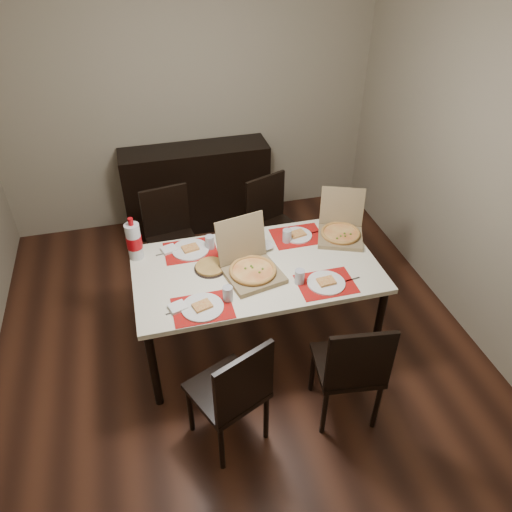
# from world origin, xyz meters

# --- Properties ---
(ground) EXTENTS (3.80, 4.00, 0.02)m
(ground) POSITION_xyz_m (0.00, 0.00, -0.01)
(ground) COLOR #3E1F13
(ground) RESTS_ON ground
(room_walls) EXTENTS (3.84, 4.02, 2.62)m
(room_walls) POSITION_xyz_m (0.00, 0.43, 1.73)
(room_walls) COLOR gray
(room_walls) RESTS_ON ground
(sideboard) EXTENTS (1.50, 0.40, 0.90)m
(sideboard) POSITION_xyz_m (0.00, 1.78, 0.45)
(sideboard) COLOR black
(sideboard) RESTS_ON ground
(dining_table) EXTENTS (1.80, 1.00, 0.75)m
(dining_table) POSITION_xyz_m (0.17, -0.05, 0.68)
(dining_table) COLOR #EDE6C7
(dining_table) RESTS_ON ground
(chair_near_left) EXTENTS (0.55, 0.55, 0.93)m
(chair_near_left) POSITION_xyz_m (-0.21, -0.93, 0.51)
(chair_near_left) COLOR black
(chair_near_left) RESTS_ON ground
(chair_near_right) EXTENTS (0.47, 0.47, 0.93)m
(chair_near_right) POSITION_xyz_m (0.58, -0.94, 0.51)
(chair_near_right) COLOR black
(chair_near_right) RESTS_ON ground
(chair_far_left) EXTENTS (0.48, 0.48, 0.93)m
(chair_far_left) POSITION_xyz_m (-0.37, 0.88, 0.51)
(chair_far_left) COLOR black
(chair_far_left) RESTS_ON ground
(chair_far_right) EXTENTS (0.54, 0.54, 0.93)m
(chair_far_right) POSITION_xyz_m (0.56, 0.86, 0.51)
(chair_far_right) COLOR black
(chair_far_right) RESTS_ON ground
(setting_near_left) EXTENTS (0.46, 0.30, 0.11)m
(setting_near_left) POSITION_xyz_m (-0.27, -0.39, 0.77)
(setting_near_left) COLOR #BB0D0C
(setting_near_left) RESTS_ON dining_table
(setting_near_right) EXTENTS (0.48, 0.30, 0.11)m
(setting_near_right) POSITION_xyz_m (0.55, -0.35, 0.77)
(setting_near_right) COLOR #BB0D0C
(setting_near_right) RESTS_ON dining_table
(setting_far_left) EXTENTS (0.47, 0.30, 0.11)m
(setting_far_left) POSITION_xyz_m (-0.25, 0.27, 0.77)
(setting_far_left) COLOR #BB0D0C
(setting_far_left) RESTS_ON dining_table
(setting_far_right) EXTENTS (0.50, 0.30, 0.11)m
(setting_far_right) POSITION_xyz_m (0.56, 0.23, 0.77)
(setting_far_right) COLOR #BB0D0C
(setting_far_right) RESTS_ON dining_table
(napkin_loose) EXTENTS (0.16, 0.16, 0.02)m
(napkin_loose) POSITION_xyz_m (0.24, -0.07, 0.76)
(napkin_loose) COLOR white
(napkin_loose) RESTS_ON dining_table
(pizza_box_center) EXTENTS (0.46, 0.49, 0.38)m
(pizza_box_center) POSITION_xyz_m (0.11, -0.12, 0.81)
(pizza_box_center) COLOR olive
(pizza_box_center) RESTS_ON dining_table
(pizza_box_right) EXTENTS (0.46, 0.49, 0.35)m
(pizza_box_right) POSITION_xyz_m (0.92, 0.17, 0.81)
(pizza_box_right) COLOR olive
(pizza_box_right) RESTS_ON dining_table
(faina_plate) EXTENTS (0.24, 0.24, 0.03)m
(faina_plate) POSITION_xyz_m (-0.16, 0.01, 0.76)
(faina_plate) COLOR black
(faina_plate) RESTS_ON dining_table
(dip_bowl) EXTENTS (0.15, 0.15, 0.03)m
(dip_bowl) POSITION_xyz_m (0.29, 0.16, 0.77)
(dip_bowl) COLOR white
(dip_bowl) RESTS_ON dining_table
(soda_bottle) EXTENTS (0.12, 0.12, 0.35)m
(soda_bottle) POSITION_xyz_m (-0.68, 0.30, 0.90)
(soda_bottle) COLOR silver
(soda_bottle) RESTS_ON dining_table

